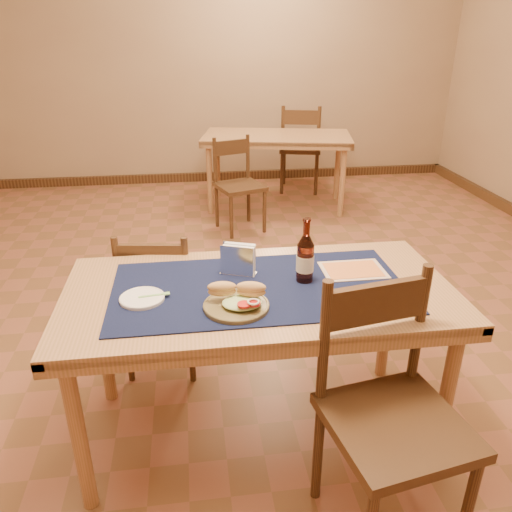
{
  "coord_description": "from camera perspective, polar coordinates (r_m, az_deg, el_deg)",
  "views": [
    {
      "loc": [
        -0.26,
        -2.59,
        1.72
      ],
      "look_at": [
        0.0,
        -0.7,
        0.85
      ],
      "focal_mm": 35.0,
      "sensor_mm": 36.0,
      "label": 1
    }
  ],
  "objects": [
    {
      "name": "sandwich_plate",
      "position": [
        1.9,
        -2.1,
        -5.18
      ],
      "size": [
        0.25,
        0.25,
        0.1
      ],
      "color": "brown",
      "rests_on": "placemat"
    },
    {
      "name": "back_table",
      "position": [
        5.19,
        2.39,
        12.8
      ],
      "size": [
        1.59,
        1.01,
        0.75
      ],
      "color": "#AD7B51",
      "rests_on": "ground"
    },
    {
      "name": "chair_back_near",
      "position": [
        4.61,
        -2.06,
        8.31
      ],
      "size": [
        0.49,
        0.49,
        0.84
      ],
      "color": "#49301A",
      "rests_on": "ground"
    },
    {
      "name": "fork",
      "position": [
        2.01,
        -11.27,
        -4.37
      ],
      "size": [
        0.12,
        0.03,
        0.0
      ],
      "color": "#8BD474",
      "rests_on": "side_plate"
    },
    {
      "name": "baseboard",
      "position": [
        3.1,
        -1.77,
        -8.15
      ],
      "size": [
        6.0,
        7.0,
        0.1
      ],
      "color": "#49301A",
      "rests_on": "ground"
    },
    {
      "name": "chair_back_far",
      "position": [
        5.78,
        5.09,
        12.31
      ],
      "size": [
        0.55,
        0.55,
        0.98
      ],
      "color": "#49301A",
      "rests_on": "ground"
    },
    {
      "name": "main_table",
      "position": [
        2.1,
        0.37,
        -5.66
      ],
      "size": [
        1.6,
        0.8,
        0.75
      ],
      "color": "#AD7B51",
      "rests_on": "ground"
    },
    {
      "name": "side_plate",
      "position": [
        2.01,
        -12.89,
        -4.68
      ],
      "size": [
        0.18,
        0.18,
        0.01
      ],
      "color": "white",
      "rests_on": "placemat"
    },
    {
      "name": "placemat",
      "position": [
        2.06,
        0.38,
        -3.61
      ],
      "size": [
        1.2,
        0.6,
        0.01
      ],
      "primitive_type": "cube",
      "color": "#0F1639",
      "rests_on": "main_table"
    },
    {
      "name": "chair_main_near",
      "position": [
        1.88,
        15.06,
        -16.78
      ],
      "size": [
        0.52,
        0.52,
        0.97
      ],
      "color": "#49301A",
      "rests_on": "ground"
    },
    {
      "name": "napkin_holder",
      "position": [
        2.14,
        -2.06,
        -0.5
      ],
      "size": [
        0.16,
        0.11,
        0.14
      ],
      "color": "white",
      "rests_on": "placemat"
    },
    {
      "name": "room",
      "position": [
        2.63,
        -2.17,
        17.46
      ],
      "size": [
        6.04,
        7.04,
        2.84
      ],
      "color": "brown",
      "rests_on": "ground"
    },
    {
      "name": "chair_main_far",
      "position": [
        2.68,
        -10.83,
        -4.72
      ],
      "size": [
        0.44,
        0.44,
        0.83
      ],
      "color": "#49301A",
      "rests_on": "ground"
    },
    {
      "name": "menu_card",
      "position": [
        2.23,
        11.03,
        -1.57
      ],
      "size": [
        0.27,
        0.2,
        0.01
      ],
      "color": "#CAAF99",
      "rests_on": "placemat"
    },
    {
      "name": "beer_bottle",
      "position": [
        2.07,
        5.65,
        -0.26
      ],
      "size": [
        0.07,
        0.07,
        0.28
      ],
      "color": "#4D190D",
      "rests_on": "placemat"
    }
  ]
}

